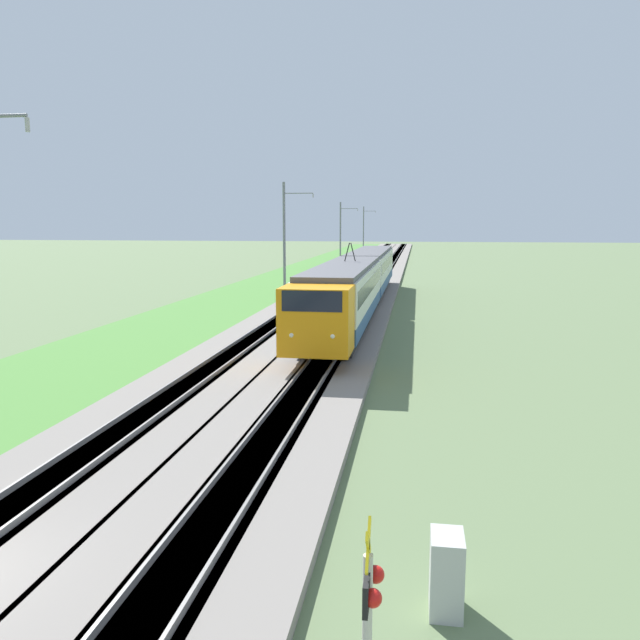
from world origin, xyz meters
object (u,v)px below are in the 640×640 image
object	(u,v)px
passenger_train	(360,279)
catenary_mast_mid	(285,239)
equipment_cabinet	(446,574)
catenary_mast_far	(341,234)
crossing_signal_far	(369,625)
catenary_mast_distant	(364,230)

from	to	relation	value
passenger_train	catenary_mast_mid	xyz separation A→B (m)	(7.43, 6.87, 2.51)
equipment_cabinet	catenary_mast_far	bearing A→B (deg)	8.24
crossing_signal_far	catenary_mast_distant	world-z (taller)	catenary_mast_distant
crossing_signal_far	catenary_mast_far	size ratio (longest dim) A/B	0.33
crossing_signal_far	equipment_cabinet	bearing A→B (deg)	72.13
passenger_train	equipment_cabinet	bearing A→B (deg)	7.63
catenary_mast_far	catenary_mast_distant	distance (m)	37.42
catenary_mast_far	equipment_cabinet	world-z (taller)	catenary_mast_far
catenary_mast_far	equipment_cabinet	distance (m)	79.26
catenary_mast_mid	equipment_cabinet	distance (m)	42.68
equipment_cabinet	catenary_mast_mid	bearing A→B (deg)	15.51
equipment_cabinet	catenary_mast_distant	bearing A→B (deg)	5.60
catenary_mast_far	catenary_mast_mid	bearing A→B (deg)	180.00
catenary_mast_far	equipment_cabinet	xyz separation A→B (m)	(-78.34, -11.35, -4.00)
crossing_signal_far	catenary_mast_mid	xyz separation A→B (m)	(44.04, 10.35, 3.05)
catenary_mast_mid	catenary_mast_distant	size ratio (longest dim) A/B	1.01
passenger_train	catenary_mast_far	bearing A→B (deg)	-171.30
passenger_train	catenary_mast_far	xyz separation A→B (m)	(44.84, 6.87, 2.31)
crossing_signal_far	passenger_train	bearing A→B (deg)	95.43
catenary_mast_mid	catenary_mast_far	distance (m)	37.42
passenger_train	catenary_mast_far	distance (m)	45.43
catenary_mast_far	equipment_cabinet	size ratio (longest dim) A/B	6.94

